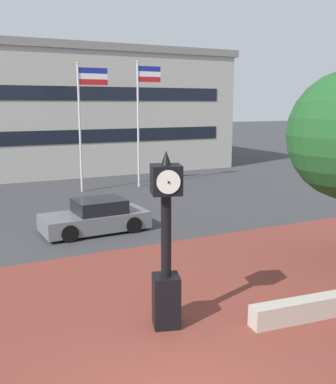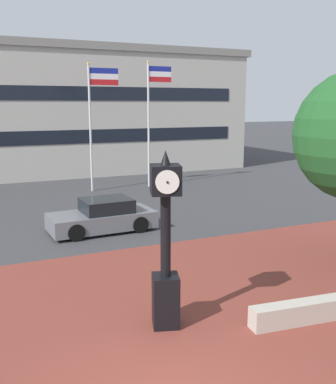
% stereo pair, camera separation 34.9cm
% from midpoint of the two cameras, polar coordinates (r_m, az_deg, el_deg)
% --- Properties ---
extents(plaza_brick_paving, '(44.00, 12.24, 0.01)m').
position_cam_midpoint_polar(plaza_brick_paving, '(9.80, -5.46, -19.03)').
color(plaza_brick_paving, brown).
rests_on(plaza_brick_paving, ground).
extents(planter_wall, '(3.22, 0.74, 0.50)m').
position_cam_midpoint_polar(planter_wall, '(11.29, 16.94, -13.83)').
color(planter_wall, '#ADA393').
rests_on(planter_wall, ground).
extents(street_clock, '(0.79, 0.80, 3.96)m').
position_cam_midpoint_polar(street_clock, '(9.92, -1.25, -7.39)').
color(street_clock, black).
rests_on(street_clock, ground).
extents(car_street_near, '(4.13, 2.06, 1.28)m').
position_cam_midpoint_polar(car_street_near, '(17.82, -9.66, -3.19)').
color(car_street_near, slate).
rests_on(car_street_near, ground).
extents(flagpole_primary, '(1.76, 0.14, 7.15)m').
position_cam_midpoint_polar(flagpole_primary, '(25.82, -11.05, 9.58)').
color(flagpole_primary, silver).
rests_on(flagpole_primary, ground).
extents(flagpole_secondary, '(1.54, 0.14, 7.35)m').
position_cam_midpoint_polar(flagpole_secondary, '(26.95, -3.85, 9.86)').
color(flagpole_secondary, silver).
rests_on(flagpole_secondary, ground).
extents(civic_building, '(31.17, 13.30, 8.88)m').
position_cam_midpoint_polar(civic_building, '(36.28, -19.18, 9.74)').
color(civic_building, '#B2ADA3').
rests_on(civic_building, ground).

